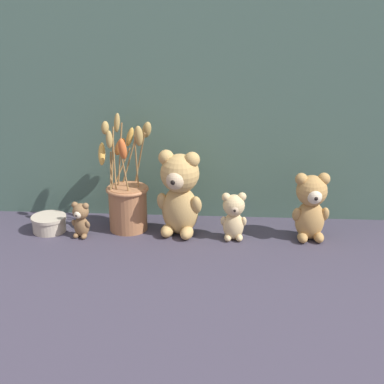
{
  "coord_description": "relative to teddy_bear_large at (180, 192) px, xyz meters",
  "views": [
    {
      "loc": [
        0.09,
        -1.47,
        0.67
      ],
      "look_at": [
        0.0,
        0.02,
        0.13
      ],
      "focal_mm": 55.0,
      "sensor_mm": 36.0,
      "label": 1
    }
  ],
  "objects": [
    {
      "name": "backdrop_wall",
      "position": [
        0.03,
        0.14,
        0.24
      ],
      "size": [
        1.3,
        0.02,
        0.73
      ],
      "color": "#4C6B5B",
      "rests_on": "ground"
    },
    {
      "name": "flower_vase",
      "position": [
        -0.15,
        0.03,
        -0.03
      ],
      "size": [
        0.15,
        0.14,
        0.33
      ],
      "color": "#AD7047",
      "rests_on": "ground"
    },
    {
      "name": "teddy_bear_large",
      "position": [
        0.0,
        0.0,
        0.0
      ],
      "size": [
        0.13,
        0.12,
        0.24
      ],
      "color": "tan",
      "rests_on": "ground"
    },
    {
      "name": "teddy_bear_small",
      "position": [
        0.15,
        -0.02,
        -0.06
      ],
      "size": [
        0.07,
        0.07,
        0.13
      ],
      "color": "#DBBC84",
      "rests_on": "ground"
    },
    {
      "name": "ground_plane",
      "position": [
        0.03,
        -0.03,
        -0.12
      ],
      "size": [
        4.0,
        4.0,
        0.0
      ],
      "primitive_type": "plane",
      "color": "#3D3847"
    },
    {
      "name": "teddy_bear_medium",
      "position": [
        0.35,
        -0.01,
        -0.03
      ],
      "size": [
        0.1,
        0.1,
        0.19
      ],
      "color": "tan",
      "rests_on": "ground"
    },
    {
      "name": "decorative_tin_tall",
      "position": [
        -0.37,
        -0.0,
        -0.1
      ],
      "size": [
        0.1,
        0.1,
        0.05
      ],
      "color": "beige",
      "rests_on": "ground"
    },
    {
      "name": "teddy_bear_tiny",
      "position": [
        -0.27,
        -0.04,
        -0.07
      ],
      "size": [
        0.06,
        0.05,
        0.1
      ],
      "color": "olive",
      "rests_on": "ground"
    }
  ]
}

